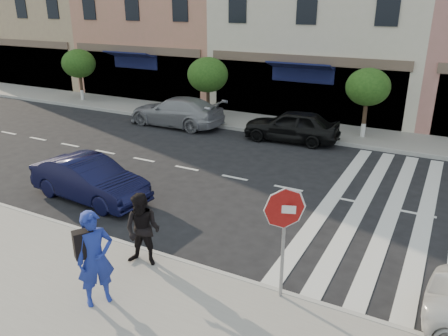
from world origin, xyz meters
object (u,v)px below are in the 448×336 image
at_px(stop_sign, 284,219).
at_px(car_far_left, 176,112).
at_px(photographer, 95,258).
at_px(car_far_mid, 292,126).
at_px(walker, 143,230).
at_px(car_near_mid, 89,179).

relative_size(stop_sign, car_far_left, 0.49).
relative_size(photographer, car_far_mid, 0.48).
bearing_deg(walker, stop_sign, -6.98).
bearing_deg(car_far_left, car_far_mid, 92.16).
relative_size(stop_sign, car_far_mid, 0.58).
bearing_deg(car_far_left, stop_sign, 42.56).
bearing_deg(photographer, car_far_mid, 34.35).
bearing_deg(car_far_mid, stop_sign, 14.24).
bearing_deg(walker, car_far_mid, 79.54).
height_order(stop_sign, car_near_mid, stop_sign).
bearing_deg(photographer, walker, 33.73).
distance_m(stop_sign, car_near_mid, 7.45).
bearing_deg(car_far_left, photographer, 27.81).
distance_m(car_near_mid, car_far_mid, 9.44).
height_order(walker, car_near_mid, walker).
height_order(photographer, car_far_mid, photographer).
bearing_deg(stop_sign, photographer, -168.68).
distance_m(walker, car_far_left, 12.66).
relative_size(stop_sign, photographer, 1.22).
relative_size(car_near_mid, car_far_mid, 0.96).
xyz_separation_m(car_near_mid, car_far_left, (-2.56, 8.60, 0.05)).
xyz_separation_m(car_far_left, car_far_mid, (5.97, 0.20, -0.01)).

